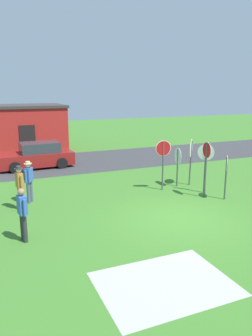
{
  "coord_description": "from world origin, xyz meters",
  "views": [
    {
      "loc": [
        -6.12,
        -9.55,
        4.55
      ],
      "look_at": [
        -0.76,
        3.01,
        1.3
      ],
      "focal_mm": 35.18,
      "sensor_mm": 36.0,
      "label": 1
    }
  ],
  "objects_px": {
    "parked_car_on_street": "(37,156)",
    "person_on_left": "(20,185)",
    "person_in_blue": "(23,212)",
    "stop_sign_far_back": "(191,153)",
    "stop_sign_leaning_right": "(163,157)",
    "stop_sign_low_front": "(178,160)",
    "person_in_dark_shirt": "(28,179)",
    "stop_sign_center_cluster": "(206,160)",
    "stop_sign_nearest": "(205,160)",
    "stop_sign_tallest": "(226,170)"
  },
  "relations": [
    {
      "from": "stop_sign_low_front",
      "to": "stop_sign_tallest",
      "type": "height_order",
      "value": "stop_sign_tallest"
    },
    {
      "from": "stop_sign_low_front",
      "to": "stop_sign_leaning_right",
      "type": "distance_m",
      "value": 1.03
    },
    {
      "from": "person_in_dark_shirt",
      "to": "person_on_left",
      "type": "relative_size",
      "value": 1.0
    },
    {
      "from": "parked_car_on_street",
      "to": "stop_sign_low_front",
      "type": "height_order",
      "value": "stop_sign_low_front"
    },
    {
      "from": "stop_sign_nearest",
      "to": "stop_sign_tallest",
      "type": "height_order",
      "value": "stop_sign_nearest"
    },
    {
      "from": "parked_car_on_street",
      "to": "person_in_blue",
      "type": "bearing_deg",
      "value": -100.64
    },
    {
      "from": "parked_car_on_street",
      "to": "person_on_left",
      "type": "height_order",
      "value": "person_on_left"
    },
    {
      "from": "stop_sign_tallest",
      "to": "person_in_blue",
      "type": "distance_m",
      "value": 8.36
    },
    {
      "from": "person_in_dark_shirt",
      "to": "parked_car_on_street",
      "type": "bearing_deg",
      "value": 78.82
    },
    {
      "from": "stop_sign_far_back",
      "to": "stop_sign_leaning_right",
      "type": "xyz_separation_m",
      "value": [
        -1.65,
        -0.22,
        0.02
      ]
    },
    {
      "from": "stop_sign_center_cluster",
      "to": "person_in_dark_shirt",
      "type": "relative_size",
      "value": 1.4
    },
    {
      "from": "stop_sign_low_front",
      "to": "person_in_blue",
      "type": "xyz_separation_m",
      "value": [
        -7.49,
        -3.25,
        -0.33
      ]
    },
    {
      "from": "stop_sign_tallest",
      "to": "person_in_blue",
      "type": "xyz_separation_m",
      "value": [
        -8.31,
        -0.77,
        -0.33
      ]
    },
    {
      "from": "stop_sign_nearest",
      "to": "person_on_left",
      "type": "distance_m",
      "value": 7.94
    },
    {
      "from": "parked_car_on_street",
      "to": "person_on_left",
      "type": "xyz_separation_m",
      "value": [
        -1.66,
        -7.06,
        0.3
      ]
    },
    {
      "from": "stop_sign_far_back",
      "to": "parked_car_on_street",
      "type": "bearing_deg",
      "value": 133.02
    },
    {
      "from": "stop_sign_nearest",
      "to": "parked_car_on_street",
      "type": "bearing_deg",
      "value": 127.5
    },
    {
      "from": "stop_sign_tallest",
      "to": "stop_sign_leaning_right",
      "type": "bearing_deg",
      "value": 128.64
    },
    {
      "from": "stop_sign_far_back",
      "to": "person_in_blue",
      "type": "bearing_deg",
      "value": -158.56
    },
    {
      "from": "stop_sign_nearest",
      "to": "person_on_left",
      "type": "height_order",
      "value": "stop_sign_nearest"
    },
    {
      "from": "person_in_dark_shirt",
      "to": "person_in_blue",
      "type": "bearing_deg",
      "value": -99.69
    },
    {
      "from": "stop_sign_tallest",
      "to": "person_on_left",
      "type": "xyz_separation_m",
      "value": [
        -8.1,
        2.14,
        -0.3
      ]
    },
    {
      "from": "parked_car_on_street",
      "to": "person_on_left",
      "type": "distance_m",
      "value": 7.26
    },
    {
      "from": "stop_sign_leaning_right",
      "to": "person_in_blue",
      "type": "height_order",
      "value": "stop_sign_leaning_right"
    },
    {
      "from": "stop_sign_nearest",
      "to": "stop_sign_leaning_right",
      "type": "relative_size",
      "value": 0.96
    },
    {
      "from": "stop_sign_nearest",
      "to": "stop_sign_low_front",
      "type": "distance_m",
      "value": 1.49
    },
    {
      "from": "stop_sign_nearest",
      "to": "stop_sign_tallest",
      "type": "bearing_deg",
      "value": -77.79
    },
    {
      "from": "stop_sign_center_cluster",
      "to": "stop_sign_tallest",
      "type": "xyz_separation_m",
      "value": [
        0.62,
        -0.58,
        -0.36
      ]
    },
    {
      "from": "stop_sign_nearest",
      "to": "stop_sign_leaning_right",
      "type": "distance_m",
      "value": 1.89
    },
    {
      "from": "stop_sign_low_front",
      "to": "person_on_left",
      "type": "distance_m",
      "value": 7.29
    },
    {
      "from": "stop_sign_nearest",
      "to": "stop_sign_low_front",
      "type": "xyz_separation_m",
      "value": [
        -0.58,
        1.35,
        -0.24
      ]
    },
    {
      "from": "stop_sign_center_cluster",
      "to": "stop_sign_tallest",
      "type": "distance_m",
      "value": 0.92
    },
    {
      "from": "stop_sign_far_back",
      "to": "stop_sign_low_front",
      "type": "bearing_deg",
      "value": 176.75
    },
    {
      "from": "parked_car_on_street",
      "to": "person_in_dark_shirt",
      "type": "distance_m",
      "value": 6.46
    },
    {
      "from": "stop_sign_center_cluster",
      "to": "person_in_blue",
      "type": "distance_m",
      "value": 7.84
    },
    {
      "from": "parked_car_on_street",
      "to": "person_in_blue",
      "type": "height_order",
      "value": "person_in_blue"
    },
    {
      "from": "stop_sign_center_cluster",
      "to": "person_in_dark_shirt",
      "type": "height_order",
      "value": "stop_sign_center_cluster"
    },
    {
      "from": "person_on_left",
      "to": "stop_sign_leaning_right",
      "type": "bearing_deg",
      "value": 0.76
    },
    {
      "from": "parked_car_on_street",
      "to": "stop_sign_center_cluster",
      "type": "bearing_deg",
      "value": -56.01
    },
    {
      "from": "stop_sign_low_front",
      "to": "parked_car_on_street",
      "type": "bearing_deg",
      "value": 129.85
    },
    {
      "from": "parked_car_on_street",
      "to": "stop_sign_far_back",
      "type": "xyz_separation_m",
      "value": [
        6.31,
        -6.76,
        0.88
      ]
    },
    {
      "from": "stop_sign_center_cluster",
      "to": "person_in_blue",
      "type": "xyz_separation_m",
      "value": [
        -7.69,
        -1.35,
        -0.69
      ]
    },
    {
      "from": "stop_sign_far_back",
      "to": "stop_sign_nearest",
      "type": "bearing_deg",
      "value": -95.01
    },
    {
      "from": "stop_sign_leaning_right",
      "to": "person_in_blue",
      "type": "xyz_separation_m",
      "value": [
        -6.53,
        -3.0,
        -0.64
      ]
    },
    {
      "from": "stop_sign_center_cluster",
      "to": "person_on_left",
      "type": "xyz_separation_m",
      "value": [
        -7.48,
        1.56,
        -0.66
      ]
    },
    {
      "from": "stop_sign_far_back",
      "to": "stop_sign_tallest",
      "type": "relative_size",
      "value": 1.19
    },
    {
      "from": "stop_sign_nearest",
      "to": "person_in_blue",
      "type": "bearing_deg",
      "value": -166.74
    },
    {
      "from": "stop_sign_low_front",
      "to": "person_on_left",
      "type": "height_order",
      "value": "stop_sign_low_front"
    },
    {
      "from": "stop_sign_center_cluster",
      "to": "stop_sign_low_front",
      "type": "height_order",
      "value": "stop_sign_center_cluster"
    },
    {
      "from": "parked_car_on_street",
      "to": "stop_sign_low_front",
      "type": "relative_size",
      "value": 2.32
    }
  ]
}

